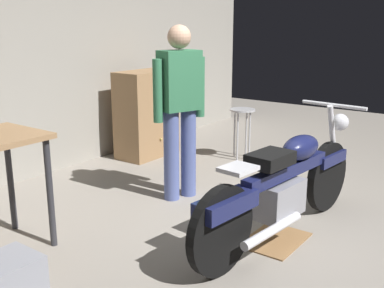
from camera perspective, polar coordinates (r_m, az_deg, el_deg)
The scene contains 8 objects.
ground_plane at distance 3.95m, azimuth 8.23°, elevation -10.74°, with size 12.00×12.00×0.00m, color gray.
back_wall at distance 5.46m, azimuth -18.58°, elevation 12.50°, with size 8.00×0.12×3.10m, color gray.
motorcycle at distance 3.76m, azimuth 11.25°, elevation -4.80°, with size 2.19×0.60×1.00m.
person_standing at distance 4.43m, azimuth -1.52°, elevation 4.78°, with size 0.55×0.33×1.67m.
shop_stool at distance 5.88m, azimuth 6.18°, elevation 2.93°, with size 0.32×0.32×0.64m.
wooden_dresser at distance 6.01m, azimuth -5.56°, elevation 3.70°, with size 0.80×0.47×1.10m.
drip_tray at distance 3.85m, azimuth 10.14°, elevation -11.48°, with size 0.56×0.40×0.01m, color olive.
storage_bin at distance 3.08m, azimuth -22.33°, elevation -16.06°, with size 0.44×0.32×0.34m, color gray.
Camera 1 is at (-3.17, -1.65, 1.69)m, focal length 43.48 mm.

